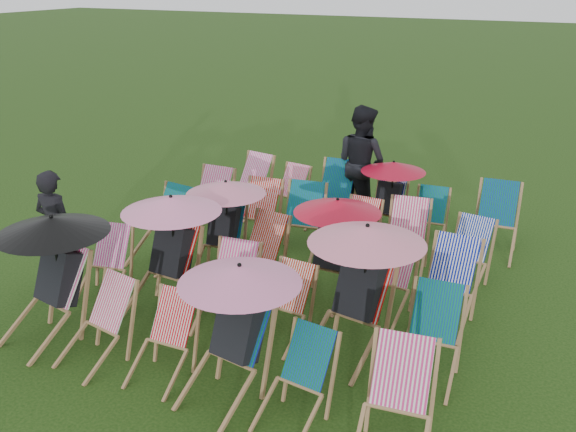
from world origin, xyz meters
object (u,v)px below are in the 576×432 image
at_px(deckchair_5, 395,406).
at_px(person_left, 56,229).
at_px(deckchair_0, 48,276).
at_px(deckchair_29, 495,221).
at_px(person_rear, 362,162).

bearing_deg(deckchair_5, person_left, 160.27).
distance_m(deckchair_0, deckchair_29, 6.05).
relative_size(person_left, person_rear, 0.83).
bearing_deg(person_left, deckchair_29, -146.37).
height_order(deckchair_29, person_left, person_left).
xyz_separation_m(deckchair_5, deckchair_29, (0.05, 4.65, 0.03)).
xyz_separation_m(deckchair_5, person_left, (-4.86, 1.15, 0.31)).
relative_size(deckchair_0, deckchair_29, 1.45).
distance_m(deckchair_0, deckchair_5, 3.97).
bearing_deg(deckchair_29, deckchair_0, -134.85).
height_order(deckchair_0, person_left, person_left).
distance_m(deckchair_0, person_left, 1.36).
height_order(deckchair_0, deckchair_5, deckchair_0).
bearing_deg(deckchair_5, person_rear, 106.54).
xyz_separation_m(deckchair_29, person_left, (-4.90, -3.50, 0.28)).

